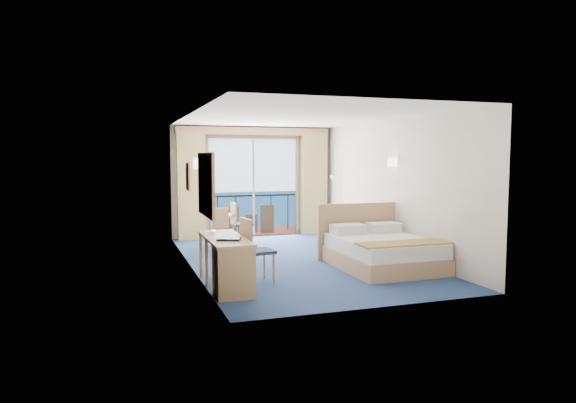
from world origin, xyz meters
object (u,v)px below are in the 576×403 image
object	(u,v)px
armchair	(345,230)
floor_lamp	(333,190)
desk	(232,265)
round_table	(219,222)
table_chair_b	(221,227)
nightstand	(371,238)
desk_chair	(253,246)
table_chair_a	(239,221)
bed	(382,251)

from	to	relation	value
armchair	floor_lamp	distance (m)	1.36
desk	round_table	distance (m)	4.15
armchair	table_chair_b	world-z (taller)	table_chair_b
nightstand	desk_chair	bearing A→B (deg)	-149.09
armchair	table_chair_a	bearing A→B (deg)	-52.07
armchair	table_chair_a	world-z (taller)	table_chair_a
table_chair_b	round_table	bearing A→B (deg)	84.63
round_table	table_chair_b	distance (m)	0.57
nightstand	round_table	bearing A→B (deg)	148.69
armchair	desk	world-z (taller)	desk
bed	floor_lamp	bearing A→B (deg)	80.03
desk	table_chair_a	distance (m)	4.17
desk_chair	round_table	size ratio (longest dim) A/B	1.33
armchair	floor_lamp	size ratio (longest dim) A/B	0.45
floor_lamp	table_chair_a	world-z (taller)	floor_lamp
round_table	desk_chair	bearing A→B (deg)	-92.34
bed	desk	size ratio (longest dim) A/B	1.24
nightstand	table_chair_a	bearing A→B (deg)	145.41
round_table	table_chair_b	world-z (taller)	table_chair_b
desk	desk_chair	distance (m)	0.75
round_table	table_chair_a	bearing A→B (deg)	-8.82
desk_chair	bed	bearing A→B (deg)	-89.79
armchair	table_chair_b	size ratio (longest dim) A/B	0.78
armchair	floor_lamp	bearing A→B (deg)	-136.66
armchair	floor_lamp	world-z (taller)	floor_lamp
bed	table_chair_a	world-z (taller)	bed
bed	desk_chair	size ratio (longest dim) A/B	1.98
desk_chair	table_chair_b	world-z (taller)	desk_chair
nightstand	desk	bearing A→B (deg)	-145.81
bed	desk	distance (m)	3.06
table_chair_a	table_chair_b	bearing A→B (deg)	132.73
nightstand	desk_chair	distance (m)	3.52
round_table	armchair	bearing A→B (deg)	-14.07
floor_lamp	nightstand	bearing A→B (deg)	-91.76
desk	table_chair_a	world-z (taller)	table_chair_a
bed	round_table	distance (m)	3.93
desk_chair	round_table	distance (m)	3.54
nightstand	desk_chair	xyz separation A→B (m)	(-3.01, -1.80, 0.29)
nightstand	table_chair_b	world-z (taller)	table_chair_b
armchair	desk_chair	world-z (taller)	desk_chair
round_table	desk	bearing A→B (deg)	-98.50
table_chair_b	floor_lamp	bearing A→B (deg)	18.42
floor_lamp	desk	xyz separation A→B (m)	(-3.54, -4.47, -0.72)
floor_lamp	table_chair_b	xyz separation A→B (m)	(-2.99, -0.94, -0.64)
table_chair_a	table_chair_b	distance (m)	0.71
round_table	table_chair_a	world-z (taller)	table_chair_a
bed	floor_lamp	world-z (taller)	floor_lamp
desk	table_chair_b	xyz separation A→B (m)	(0.55, 3.53, 0.07)
bed	table_chair_a	size ratio (longest dim) A/B	2.13
desk	round_table	bearing A→B (deg)	81.50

